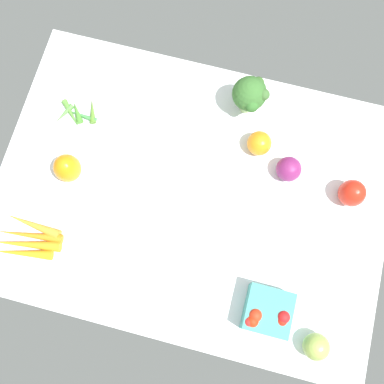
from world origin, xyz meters
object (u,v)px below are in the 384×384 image
at_px(heirloom_tomato_green, 316,347).
at_px(heirloom_tomato_orange, 259,143).
at_px(okra_pile, 77,113).
at_px(bell_pepper_red, 352,193).
at_px(berry_basket, 268,312).
at_px(carrot_bunch, 28,240).
at_px(broccoli_head, 250,94).
at_px(bell_pepper_orange, 67,168).
at_px(red_onion_near_basket, 289,169).

bearing_deg(heirloom_tomato_green, heirloom_tomato_orange, -62.65).
distance_m(okra_pile, bell_pepper_red, 0.77).
relative_size(berry_basket, heirloom_tomato_orange, 1.69).
xyz_separation_m(heirloom_tomato_green, bell_pepper_red, (-0.02, -0.39, 0.01)).
relative_size(berry_basket, okra_pile, 0.96).
relative_size(carrot_bunch, broccoli_head, 1.42).
height_order(carrot_bunch, bell_pepper_red, bell_pepper_red).
distance_m(bell_pepper_orange, broccoli_head, 0.52).
xyz_separation_m(okra_pile, bell_pepper_red, (-0.77, 0.05, 0.03)).
height_order(red_onion_near_basket, heirloom_tomato_orange, same).
bearing_deg(red_onion_near_basket, heirloom_tomato_green, 110.02).
xyz_separation_m(berry_basket, okra_pile, (0.62, -0.39, -0.03)).
relative_size(bell_pepper_orange, heirloom_tomato_orange, 1.40).
height_order(berry_basket, okra_pile, berry_basket).
bearing_deg(berry_basket, bell_pepper_red, -113.07).
height_order(bell_pepper_red, broccoli_head, broccoli_head).
bearing_deg(bell_pepper_orange, bell_pepper_red, -170.53).
bearing_deg(berry_basket, heirloom_tomato_orange, -74.99).
bearing_deg(broccoli_head, heirloom_tomato_green, 117.21).
height_order(berry_basket, carrot_bunch, berry_basket).
relative_size(heirloom_tomato_green, bell_pepper_red, 0.80).
relative_size(okra_pile, bell_pepper_red, 1.42).
bearing_deg(carrot_bunch, bell_pepper_orange, -103.80).
bearing_deg(heirloom_tomato_green, berry_basket, -20.43).
distance_m(berry_basket, bell_pepper_orange, 0.62).
xyz_separation_m(heirloom_tomato_green, carrot_bunch, (0.76, -0.07, -0.02)).
height_order(heirloom_tomato_green, red_onion_near_basket, red_onion_near_basket).
bearing_deg(heirloom_tomato_green, bell_pepper_red, -92.48).
bearing_deg(red_onion_near_basket, okra_pile, -1.94).
bearing_deg(okra_pile, carrot_bunch, 88.12).
relative_size(red_onion_near_basket, berry_basket, 0.60).
xyz_separation_m(carrot_bunch, okra_pile, (-0.01, -0.37, -0.00)).
distance_m(bell_pepper_orange, bell_pepper_red, 0.74).
bearing_deg(bell_pepper_orange, okra_pile, -77.43).
bearing_deg(red_onion_near_basket, bell_pepper_orange, 14.71).
distance_m(heirloom_tomato_green, berry_basket, 0.14).
bearing_deg(red_onion_near_basket, carrot_bunch, 29.73).
height_order(carrot_bunch, bell_pepper_orange, bell_pepper_orange).
xyz_separation_m(bell_pepper_red, broccoli_head, (0.31, -0.19, 0.04)).
bearing_deg(bell_pepper_orange, carrot_bunch, 76.20).
bearing_deg(berry_basket, carrot_bunch, -2.07).
distance_m(heirloom_tomato_orange, okra_pile, 0.51).
height_order(heirloom_tomato_green, carrot_bunch, heirloom_tomato_green).
bearing_deg(okra_pile, heirloom_tomato_green, 149.62).
bearing_deg(heirloom_tomato_green, bell_pepper_orange, -20.92).
height_order(berry_basket, heirloom_tomato_orange, berry_basket).
distance_m(okra_pile, broccoli_head, 0.48).
distance_m(bell_pepper_orange, heirloom_tomato_orange, 0.51).
xyz_separation_m(heirloom_tomato_orange, broccoli_head, (0.05, -0.11, 0.05)).
distance_m(red_onion_near_basket, broccoli_head, 0.22).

